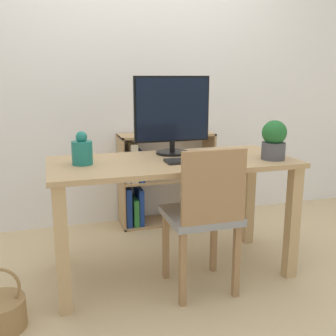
# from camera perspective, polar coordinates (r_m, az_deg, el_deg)

# --- Properties ---
(ground_plane) EXTENTS (10.00, 10.00, 0.00)m
(ground_plane) POSITION_cam_1_polar(r_m,az_deg,el_deg) (2.68, 0.64, -14.66)
(ground_plane) COLOR #CCB284
(wall_back) EXTENTS (8.00, 0.05, 2.60)m
(wall_back) POSITION_cam_1_polar(r_m,az_deg,el_deg) (3.39, -4.85, 13.96)
(wall_back) COLOR white
(wall_back) RESTS_ON ground_plane
(desk) EXTENTS (1.50, 0.67, 0.75)m
(desk) POSITION_cam_1_polar(r_m,az_deg,el_deg) (2.45, 0.68, -1.85)
(desk) COLOR tan
(desk) RESTS_ON ground_plane
(monitor) EXTENTS (0.51, 0.22, 0.51)m
(monitor) POSITION_cam_1_polar(r_m,az_deg,el_deg) (2.57, 0.61, 8.03)
(monitor) COLOR black
(monitor) RESTS_ON desk
(keyboard) EXTENTS (0.31, 0.13, 0.02)m
(keyboard) POSITION_cam_1_polar(r_m,az_deg,el_deg) (2.37, 3.29, 1.11)
(keyboard) COLOR black
(keyboard) RESTS_ON desk
(vase) EXTENTS (0.12, 0.12, 0.19)m
(vase) POSITION_cam_1_polar(r_m,az_deg,el_deg) (2.33, -12.36, 2.46)
(vase) COLOR #1E7266
(vase) RESTS_ON desk
(potted_plant) EXTENTS (0.15, 0.15, 0.24)m
(potted_plant) POSITION_cam_1_polar(r_m,az_deg,el_deg) (2.50, 15.12, 3.97)
(potted_plant) COLOR #4C4C51
(potted_plant) RESTS_ON desk
(chair) EXTENTS (0.40, 0.40, 0.88)m
(chair) POSITION_cam_1_polar(r_m,az_deg,el_deg) (2.25, 5.29, -6.59)
(chair) COLOR gray
(chair) RESTS_ON ground_plane
(bookshelf) EXTENTS (0.80, 0.28, 0.78)m
(bookshelf) POSITION_cam_1_polar(r_m,az_deg,el_deg) (3.35, -2.57, -1.97)
(bookshelf) COLOR tan
(bookshelf) RESTS_ON ground_plane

